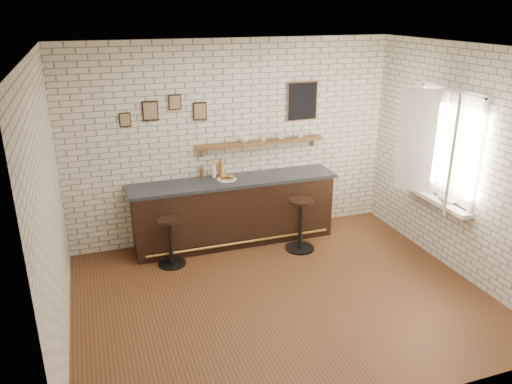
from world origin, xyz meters
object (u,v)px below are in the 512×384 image
at_px(bar_counter, 234,211).
at_px(book_lower, 441,200).
at_px(bitters_bottle_white, 214,171).
at_px(bar_stool_right, 301,223).
at_px(sandwich_plate, 227,179).
at_px(shelf_cup_c, 281,136).
at_px(ciabatta_sandwich, 227,177).
at_px(bar_stool_left, 171,240).
at_px(condiment_bottle_yellow, 221,171).
at_px(shelf_cup_b, 264,138).
at_px(shelf_cup_d, 300,135).
at_px(book_upper, 441,199).
at_px(shelf_cup_a, 244,139).
at_px(bitters_bottle_amber, 220,169).

distance_m(bar_counter, book_lower, 2.96).
bearing_deg(bitters_bottle_white, bar_stool_right, -34.84).
height_order(sandwich_plate, shelf_cup_c, shelf_cup_c).
height_order(ciabatta_sandwich, bar_stool_left, ciabatta_sandwich).
height_order(bitters_bottle_white, condiment_bottle_yellow, bitters_bottle_white).
bearing_deg(bar_counter, ciabatta_sandwich, 168.53).
relative_size(bar_counter, ciabatta_sandwich, 14.73).
xyz_separation_m(shelf_cup_c, book_lower, (1.65, -1.76, -0.61)).
xyz_separation_m(bar_stool_left, shelf_cup_b, (1.59, 0.62, 1.17)).
distance_m(shelf_cup_b, book_lower, 2.68).
bearing_deg(bar_counter, shelf_cup_b, 20.33).
relative_size(sandwich_plate, shelf_cup_d, 3.12).
relative_size(sandwich_plate, bar_stool_right, 0.35).
height_order(bitters_bottle_white, bar_stool_right, bitters_bottle_white).
height_order(shelf_cup_c, book_upper, shelf_cup_c).
relative_size(bar_counter, shelf_cup_a, 23.18).
bearing_deg(shelf_cup_a, bar_stool_left, -157.66).
distance_m(bitters_bottle_amber, shelf_cup_b, 0.81).
bearing_deg(condiment_bottle_yellow, bitters_bottle_amber, 180.00).
relative_size(bar_stool_left, shelf_cup_a, 5.22).
xyz_separation_m(shelf_cup_b, book_upper, (1.93, -1.75, -0.58)).
xyz_separation_m(condiment_bottle_yellow, shelf_cup_c, (0.95, 0.00, 0.46)).
xyz_separation_m(bar_counter, shelf_cup_b, (0.54, 0.20, 1.04)).
height_order(bitters_bottle_white, bitters_bottle_amber, bitters_bottle_amber).
distance_m(bar_stool_left, shelf_cup_c, 2.29).
bearing_deg(shelf_cup_b, condiment_bottle_yellow, 132.27).
relative_size(bitters_bottle_amber, bar_stool_left, 0.40).
height_order(condiment_bottle_yellow, shelf_cup_c, shelf_cup_c).
xyz_separation_m(bar_counter, bitters_bottle_white, (-0.25, 0.20, 0.60)).
relative_size(bitters_bottle_white, bar_stool_left, 0.33).
bearing_deg(sandwich_plate, bitters_bottle_white, 130.08).
relative_size(bitters_bottle_white, shelf_cup_a, 1.71).
bearing_deg(bitters_bottle_amber, shelf_cup_a, 0.67).
xyz_separation_m(sandwich_plate, condiment_bottle_yellow, (-0.03, 0.18, 0.07)).
height_order(sandwich_plate, book_lower, sandwich_plate).
bearing_deg(bar_counter, bar_stool_left, -158.21).
relative_size(bitters_bottle_amber, book_lower, 1.11).
bearing_deg(bitters_bottle_amber, book_upper, -33.70).
height_order(sandwich_plate, ciabatta_sandwich, ciabatta_sandwich).
height_order(shelf_cup_c, book_lower, shelf_cup_c).
distance_m(bitters_bottle_amber, bar_stool_right, 1.43).
bearing_deg(bitters_bottle_amber, shelf_cup_c, 0.26).
bearing_deg(bar_counter, sandwich_plate, 169.50).
relative_size(sandwich_plate, bitters_bottle_amber, 1.01).
distance_m(ciabatta_sandwich, book_lower, 3.02).
bearing_deg(book_upper, shelf_cup_c, 161.29).
height_order(book_lower, book_upper, book_upper).
bearing_deg(shelf_cup_b, bar_stool_left, 153.20).
distance_m(bitters_bottle_amber, shelf_cup_a, 0.57).
distance_m(bar_counter, shelf_cup_c, 1.34).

